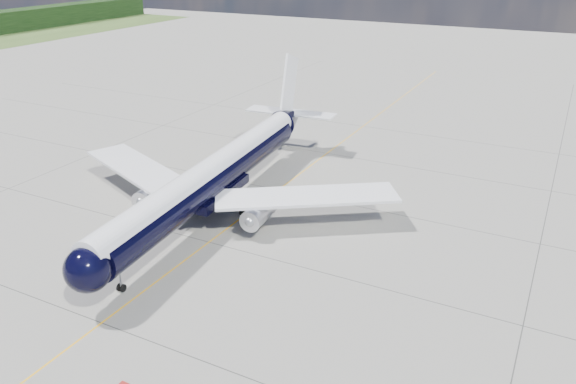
% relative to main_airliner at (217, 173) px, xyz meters
% --- Properties ---
extents(ground, '(320.00, 320.00, 0.00)m').
position_rel_main_airliner_xyz_m(ground, '(3.42, 12.95, -4.41)').
color(ground, gray).
rests_on(ground, ground).
extents(taxiway_centerline, '(0.16, 160.00, 0.01)m').
position_rel_main_airliner_xyz_m(taxiway_centerline, '(3.42, 7.95, -4.41)').
color(taxiway_centerline, '#F9AD0D').
rests_on(taxiway_centerline, ground).
extents(main_airliner, '(40.26, 49.22, 14.21)m').
position_rel_main_airliner_xyz_m(main_airliner, '(0.00, 0.00, 0.00)').
color(main_airliner, black).
rests_on(main_airliner, ground).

